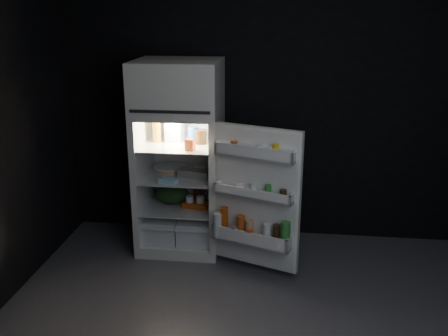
# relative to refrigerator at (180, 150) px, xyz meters

# --- Properties ---
(floor) EXTENTS (4.00, 3.40, 0.00)m
(floor) POSITION_rel_refrigerator_xyz_m (0.83, -1.32, -0.96)
(floor) COLOR #56565B
(floor) RESTS_ON ground
(wall_back) EXTENTS (4.00, 0.00, 2.70)m
(wall_back) POSITION_rel_refrigerator_xyz_m (0.83, 0.38, 0.39)
(wall_back) COLOR black
(wall_back) RESTS_ON ground
(wall_front) EXTENTS (4.00, 0.00, 2.70)m
(wall_front) POSITION_rel_refrigerator_xyz_m (0.83, -3.02, 0.39)
(wall_front) COLOR black
(wall_front) RESTS_ON ground
(refrigerator) EXTENTS (0.76, 0.71, 1.78)m
(refrigerator) POSITION_rel_refrigerator_xyz_m (0.00, 0.00, 0.00)
(refrigerator) COLOR white
(refrigerator) RESTS_ON ground
(fridge_door) EXTENTS (0.74, 0.43, 1.22)m
(fridge_door) POSITION_rel_refrigerator_xyz_m (0.73, -0.51, -0.27)
(fridge_door) COLOR white
(fridge_door) RESTS_ON ground
(milk_jug) EXTENTS (0.16, 0.16, 0.24)m
(milk_jug) POSITION_rel_refrigerator_xyz_m (-0.06, 0.05, 0.19)
(milk_jug) COLOR white
(milk_jug) RESTS_ON refrigerator
(mayo_jar) EXTENTS (0.13, 0.13, 0.14)m
(mayo_jar) POSITION_rel_refrigerator_xyz_m (0.12, 0.05, 0.14)
(mayo_jar) COLOR #1D5BA0
(mayo_jar) RESTS_ON refrigerator
(jam_jar) EXTENTS (0.12, 0.12, 0.13)m
(jam_jar) POSITION_rel_refrigerator_xyz_m (0.20, -0.01, 0.14)
(jam_jar) COLOR black
(jam_jar) RESTS_ON refrigerator
(amber_bottle) EXTENTS (0.10, 0.10, 0.22)m
(amber_bottle) POSITION_rel_refrigerator_xyz_m (-0.22, 0.01, 0.18)
(amber_bottle) COLOR #B08C1C
(amber_bottle) RESTS_ON refrigerator
(small_carton) EXTENTS (0.09, 0.08, 0.10)m
(small_carton) POSITION_rel_refrigerator_xyz_m (0.14, -0.24, 0.12)
(small_carton) COLOR #C34B16
(small_carton) RESTS_ON refrigerator
(egg_carton) EXTENTS (0.32, 0.19, 0.07)m
(egg_carton) POSITION_rel_refrigerator_xyz_m (0.15, -0.09, -0.19)
(egg_carton) COLOR gray
(egg_carton) RESTS_ON refrigerator
(pie) EXTENTS (0.34, 0.34, 0.04)m
(pie) POSITION_rel_refrigerator_xyz_m (-0.11, 0.07, -0.21)
(pie) COLOR tan
(pie) RESTS_ON refrigerator
(flat_package) EXTENTS (0.18, 0.13, 0.04)m
(flat_package) POSITION_rel_refrigerator_xyz_m (-0.06, -0.27, -0.21)
(flat_package) COLOR #9CDCF2
(flat_package) RESTS_ON refrigerator
(wrapped_pkg) EXTENTS (0.12, 0.10, 0.05)m
(wrapped_pkg) POSITION_rel_refrigerator_xyz_m (0.17, 0.08, -0.20)
(wrapped_pkg) COLOR beige
(wrapped_pkg) RESTS_ON refrigerator
(produce_bag) EXTENTS (0.35, 0.31, 0.20)m
(produce_bag) POSITION_rel_refrigerator_xyz_m (-0.08, -0.01, -0.43)
(produce_bag) COLOR #193815
(produce_bag) RESTS_ON refrigerator
(yogurt_tray) EXTENTS (0.25, 0.16, 0.05)m
(yogurt_tray) POSITION_rel_refrigerator_xyz_m (0.16, -0.09, -0.50)
(yogurt_tray) COLOR #A7430E
(yogurt_tray) RESTS_ON refrigerator
(small_can_red) EXTENTS (0.09, 0.09, 0.09)m
(small_can_red) POSITION_rel_refrigerator_xyz_m (0.13, 0.16, -0.48)
(small_can_red) COLOR #A7430E
(small_can_red) RESTS_ON refrigerator
(small_can_silver) EXTENTS (0.09, 0.09, 0.09)m
(small_can_silver) POSITION_rel_refrigerator_xyz_m (0.25, 0.06, -0.48)
(small_can_silver) COLOR #BABBBF
(small_can_silver) RESTS_ON refrigerator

